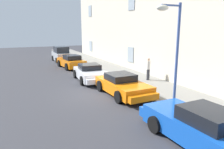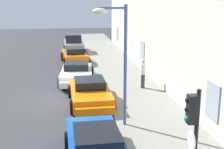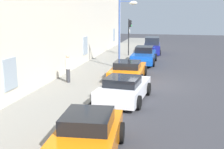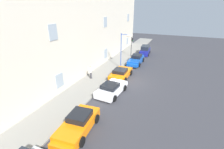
% 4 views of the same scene
% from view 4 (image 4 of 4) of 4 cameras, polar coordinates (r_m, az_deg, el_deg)
% --- Properties ---
extents(ground_plane, '(80.00, 80.00, 0.00)m').
position_cam_4_polar(ground_plane, '(20.86, 5.81, -2.56)').
color(ground_plane, '#333338').
extents(sidewalk, '(60.00, 3.62, 0.14)m').
position_cam_4_polar(sidewalk, '(22.24, -4.30, -0.63)').
color(sidewalk, gray).
rests_on(sidewalk, ground).
extents(building_facade, '(43.61, 3.70, 11.16)m').
position_cam_4_polar(building_facade, '(22.44, -12.75, 13.85)').
color(building_facade, beige).
rests_on(building_facade, ground).
extents(sportscar_red_lead, '(4.69, 2.41, 1.39)m').
position_cam_4_polar(sportscar_red_lead, '(13.10, -12.09, -16.98)').
color(sportscar_red_lead, orange).
rests_on(sportscar_red_lead, ground).
extents(sportscar_yellow_flank, '(4.63, 2.50, 1.28)m').
position_cam_4_polar(sportscar_yellow_flank, '(17.92, 0.03, -4.84)').
color(sportscar_yellow_flank, white).
rests_on(sportscar_yellow_flank, ground).
extents(sportscar_white_middle, '(4.67, 2.32, 1.30)m').
position_cam_4_polar(sportscar_white_middle, '(21.91, 3.28, 0.53)').
color(sportscar_white_middle, orange).
rests_on(sportscar_white_middle, ground).
extents(sportscar_tail_end, '(4.91, 2.11, 1.45)m').
position_cam_4_polar(sportscar_tail_end, '(27.33, 8.34, 4.99)').
color(sportscar_tail_end, '#144CB2').
rests_on(sportscar_tail_end, ground).
extents(hatchback_distant, '(4.05, 2.06, 1.78)m').
position_cam_4_polar(hatchback_distant, '(33.13, 11.53, 8.23)').
color(hatchback_distant, navy).
rests_on(hatchback_distant, ground).
extents(traffic_light, '(0.44, 0.36, 3.58)m').
position_cam_4_polar(traffic_light, '(30.72, 6.97, 10.82)').
color(traffic_light, black).
rests_on(traffic_light, sidewalk).
extents(street_lamp, '(0.44, 1.42, 5.21)m').
position_cam_4_polar(street_lamp, '(24.10, 4.23, 10.51)').
color(street_lamp, '#3F5999').
rests_on(street_lamp, sidewalk).
extents(pedestrian_admiring, '(0.43, 0.43, 1.75)m').
position_cam_4_polar(pedestrian_admiring, '(21.22, -7.49, 0.91)').
color(pedestrian_admiring, '#333338').
rests_on(pedestrian_admiring, sidewalk).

